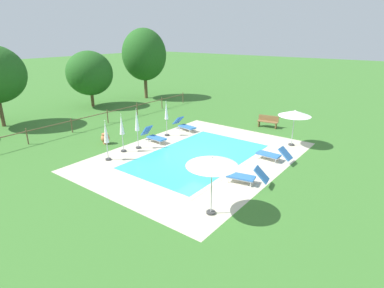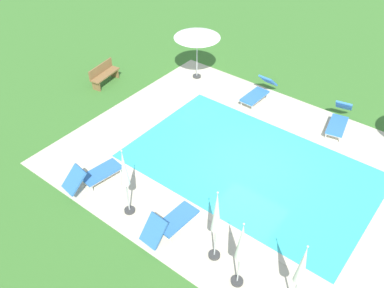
{
  "view_description": "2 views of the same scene",
  "coord_description": "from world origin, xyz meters",
  "px_view_note": "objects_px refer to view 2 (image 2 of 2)",
  "views": [
    {
      "loc": [
        -13.4,
        -9.74,
        6.64
      ],
      "look_at": [
        0.1,
        0.5,
        0.6
      ],
      "focal_mm": 29.13,
      "sensor_mm": 36.0,
      "label": 1
    },
    {
      "loc": [
        -4.92,
        9.45,
        9.53
      ],
      "look_at": [
        1.54,
        1.22,
        0.99
      ],
      "focal_mm": 39.25,
      "sensor_mm": 36.0,
      "label": 2
    }
  ],
  "objects_px": {
    "patio_umbrella_open_foreground": "(197,34)",
    "patio_umbrella_closed_row_west": "(125,173)",
    "patio_umbrella_closed_row_centre": "(302,268)",
    "sun_lounger_south_near_corner": "(171,223)",
    "patio_umbrella_closed_row_mid_west": "(241,245)",
    "sun_lounger_north_mid": "(259,92)",
    "wooden_bench_lawn_side": "(104,74)",
    "sun_lounger_north_near_steps": "(339,120)",
    "sun_lounger_north_far": "(94,175)",
    "patio_umbrella_closed_row_east": "(216,216)"
  },
  "relations": [
    {
      "from": "sun_lounger_north_mid",
      "to": "patio_umbrella_closed_row_west",
      "type": "height_order",
      "value": "patio_umbrella_closed_row_west"
    },
    {
      "from": "sun_lounger_south_near_corner",
      "to": "patio_umbrella_closed_row_centre",
      "type": "distance_m",
      "value": 3.93
    },
    {
      "from": "patio_umbrella_closed_row_west",
      "to": "patio_umbrella_closed_row_mid_west",
      "type": "bearing_deg",
      "value": 179.61
    },
    {
      "from": "patio_umbrella_closed_row_west",
      "to": "patio_umbrella_closed_row_east",
      "type": "height_order",
      "value": "patio_umbrella_closed_row_east"
    },
    {
      "from": "patio_umbrella_open_foreground",
      "to": "patio_umbrella_closed_row_west",
      "type": "bearing_deg",
      "value": 113.38
    },
    {
      "from": "sun_lounger_north_mid",
      "to": "patio_umbrella_closed_row_centre",
      "type": "relative_size",
      "value": 0.86
    },
    {
      "from": "sun_lounger_north_near_steps",
      "to": "patio_umbrella_open_foreground",
      "type": "distance_m",
      "value": 6.68
    },
    {
      "from": "sun_lounger_north_near_steps",
      "to": "patio_umbrella_closed_row_east",
      "type": "distance_m",
      "value": 7.64
    },
    {
      "from": "sun_lounger_north_far",
      "to": "wooden_bench_lawn_side",
      "type": "bearing_deg",
      "value": -45.56
    },
    {
      "from": "sun_lounger_north_near_steps",
      "to": "sun_lounger_north_far",
      "type": "bearing_deg",
      "value": 57.13
    },
    {
      "from": "sun_lounger_north_near_steps",
      "to": "sun_lounger_north_far",
      "type": "distance_m",
      "value": 9.08
    },
    {
      "from": "sun_lounger_north_near_steps",
      "to": "patio_umbrella_open_foreground",
      "type": "xyz_separation_m",
      "value": [
        6.47,
        0.26,
        1.66
      ]
    },
    {
      "from": "patio_umbrella_closed_row_centre",
      "to": "patio_umbrella_closed_row_east",
      "type": "xyz_separation_m",
      "value": [
        2.31,
        0.04,
        0.13
      ]
    },
    {
      "from": "sun_lounger_north_near_steps",
      "to": "patio_umbrella_closed_row_mid_west",
      "type": "height_order",
      "value": "patio_umbrella_closed_row_mid_west"
    },
    {
      "from": "patio_umbrella_closed_row_mid_west",
      "to": "wooden_bench_lawn_side",
      "type": "xyz_separation_m",
      "value": [
        9.96,
        -4.67,
        -1.05
      ]
    },
    {
      "from": "sun_lounger_south_near_corner",
      "to": "patio_umbrella_closed_row_east",
      "type": "height_order",
      "value": "patio_umbrella_closed_row_east"
    },
    {
      "from": "patio_umbrella_closed_row_mid_west",
      "to": "sun_lounger_north_mid",
      "type": "bearing_deg",
      "value": -62.34
    },
    {
      "from": "patio_umbrella_closed_row_west",
      "to": "wooden_bench_lawn_side",
      "type": "relative_size",
      "value": 1.55
    },
    {
      "from": "sun_lounger_north_near_steps",
      "to": "sun_lounger_south_near_corner",
      "type": "xyz_separation_m",
      "value": [
        1.74,
        7.62,
        0.01
      ]
    },
    {
      "from": "patio_umbrella_closed_row_west",
      "to": "patio_umbrella_closed_row_centre",
      "type": "distance_m",
      "value": 5.25
    },
    {
      "from": "sun_lounger_north_far",
      "to": "patio_umbrella_open_foreground",
      "type": "distance_m",
      "value": 7.7
    },
    {
      "from": "patio_umbrella_closed_row_mid_west",
      "to": "sun_lounger_south_near_corner",
      "type": "bearing_deg",
      "value": -4.8
    },
    {
      "from": "sun_lounger_north_mid",
      "to": "patio_umbrella_closed_row_mid_west",
      "type": "xyz_separation_m",
      "value": [
        -4.02,
        7.66,
        1.14
      ]
    },
    {
      "from": "patio_umbrella_closed_row_mid_west",
      "to": "patio_umbrella_closed_row_east",
      "type": "bearing_deg",
      "value": -17.35
    },
    {
      "from": "patio_umbrella_open_foreground",
      "to": "patio_umbrella_closed_row_east",
      "type": "height_order",
      "value": "patio_umbrella_closed_row_east"
    },
    {
      "from": "patio_umbrella_closed_row_west",
      "to": "wooden_bench_lawn_side",
      "type": "bearing_deg",
      "value": -37.27
    },
    {
      "from": "sun_lounger_north_far",
      "to": "patio_umbrella_closed_row_west",
      "type": "xyz_separation_m",
      "value": [
        -1.72,
        0.17,
        1.18
      ]
    },
    {
      "from": "sun_lounger_south_near_corner",
      "to": "patio_umbrella_closed_row_centre",
      "type": "bearing_deg",
      "value": -178.05
    },
    {
      "from": "patio_umbrella_closed_row_mid_west",
      "to": "patio_umbrella_closed_row_west",
      "type": "bearing_deg",
      "value": -0.39
    },
    {
      "from": "patio_umbrella_closed_row_mid_west",
      "to": "patio_umbrella_closed_row_centre",
      "type": "relative_size",
      "value": 1.01
    },
    {
      "from": "sun_lounger_south_near_corner",
      "to": "wooden_bench_lawn_side",
      "type": "distance_m",
      "value": 8.79
    },
    {
      "from": "sun_lounger_north_far",
      "to": "wooden_bench_lawn_side",
      "type": "distance_m",
      "value": 6.26
    },
    {
      "from": "patio_umbrella_open_foreground",
      "to": "sun_lounger_south_near_corner",
      "type": "bearing_deg",
      "value": 122.74
    },
    {
      "from": "patio_umbrella_closed_row_centre",
      "to": "wooden_bench_lawn_side",
      "type": "bearing_deg",
      "value": -20.93
    },
    {
      "from": "patio_umbrella_open_foreground",
      "to": "wooden_bench_lawn_side",
      "type": "height_order",
      "value": "patio_umbrella_open_foreground"
    },
    {
      "from": "wooden_bench_lawn_side",
      "to": "sun_lounger_north_near_steps",
      "type": "bearing_deg",
      "value": -161.29
    },
    {
      "from": "sun_lounger_north_near_steps",
      "to": "patio_umbrella_closed_row_mid_west",
      "type": "distance_m",
      "value": 7.93
    },
    {
      "from": "sun_lounger_north_far",
      "to": "sun_lounger_north_near_steps",
      "type": "bearing_deg",
      "value": -122.87
    },
    {
      "from": "patio_umbrella_closed_row_centre",
      "to": "patio_umbrella_closed_row_west",
      "type": "bearing_deg",
      "value": 3.3
    },
    {
      "from": "sun_lounger_north_near_steps",
      "to": "patio_umbrella_closed_row_west",
      "type": "xyz_separation_m",
      "value": [
        3.21,
        7.79,
        1.18
      ]
    },
    {
      "from": "patio_umbrella_closed_row_centre",
      "to": "sun_lounger_north_far",
      "type": "bearing_deg",
      "value": 1.08
    },
    {
      "from": "sun_lounger_south_near_corner",
      "to": "patio_umbrella_closed_row_east",
      "type": "relative_size",
      "value": 0.77
    },
    {
      "from": "sun_lounger_south_near_corner",
      "to": "patio_umbrella_open_foreground",
      "type": "bearing_deg",
      "value": -57.26
    },
    {
      "from": "sun_lounger_south_near_corner",
      "to": "sun_lounger_north_mid",
      "type": "bearing_deg",
      "value": -77.68
    },
    {
      "from": "patio_umbrella_closed_row_centre",
      "to": "wooden_bench_lawn_side",
      "type": "height_order",
      "value": "patio_umbrella_closed_row_centre"
    },
    {
      "from": "sun_lounger_south_near_corner",
      "to": "patio_umbrella_closed_row_mid_west",
      "type": "relative_size",
      "value": 0.82
    },
    {
      "from": "sun_lounger_south_near_corner",
      "to": "patio_umbrella_closed_row_centre",
      "type": "height_order",
      "value": "patio_umbrella_closed_row_centre"
    },
    {
      "from": "sun_lounger_north_mid",
      "to": "sun_lounger_south_near_corner",
      "type": "height_order",
      "value": "sun_lounger_south_near_corner"
    },
    {
      "from": "patio_umbrella_closed_row_mid_west",
      "to": "wooden_bench_lawn_side",
      "type": "distance_m",
      "value": 11.05
    },
    {
      "from": "sun_lounger_north_near_steps",
      "to": "patio_umbrella_closed_row_east",
      "type": "relative_size",
      "value": 0.81
    }
  ]
}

